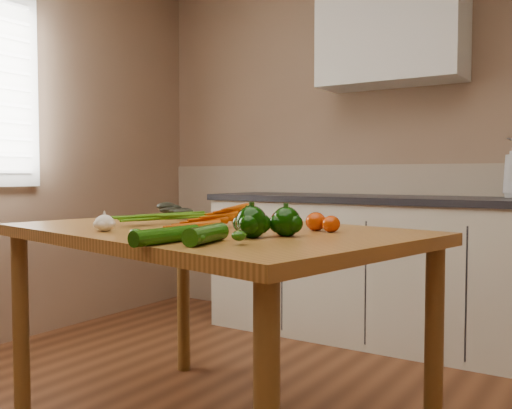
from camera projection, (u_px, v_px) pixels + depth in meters
The scene contains 15 objects.
room at pixel (180, 105), 1.77m from camera, with size 4.04×5.04×2.64m.
counter_run at pixel (431, 272), 3.38m from camera, with size 2.84×0.64×1.14m.
upper_cabinets at pixel (495, 13), 3.25m from camera, with size 2.15×0.35×0.70m.
table at pixel (209, 252), 2.18m from camera, with size 1.71×1.28×0.83m.
carrot_bunch at pixel (201, 217), 2.22m from camera, with size 0.29×0.22×0.08m, color #C65004, non-canonical shape.
leafy_greens at pixel (181, 206), 2.66m from camera, with size 0.22×0.20×0.11m, color black, non-canonical shape.
garlic_bulb at pixel (105, 223), 2.04m from camera, with size 0.07×0.07×0.06m, color white.
pepper_a at pixel (248, 222), 1.93m from camera, with size 0.09×0.09×0.09m, color black.
pepper_b at pixel (286, 222), 1.87m from camera, with size 0.10×0.10×0.10m, color black.
pepper_c at pixel (252, 222), 1.83m from camera, with size 0.10×0.10×0.10m, color black.
tomato_a at pixel (280, 219), 2.17m from camera, with size 0.07×0.07×0.07m, color #820602.
tomato_b at pixel (316, 222), 2.06m from camera, with size 0.07×0.07×0.07m, color #BE3704.
tomato_c at pixel (331, 224), 2.01m from camera, with size 0.06×0.06×0.06m, color #BE3704.
zucchini_a at pixel (206, 234), 1.68m from camera, with size 0.05×0.05×0.21m, color #144307.
zucchini_b at pixel (166, 235), 1.68m from camera, with size 0.05×0.05×0.26m, color #144307.
Camera 1 is at (1.17, -1.19, 1.03)m, focal length 40.00 mm.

